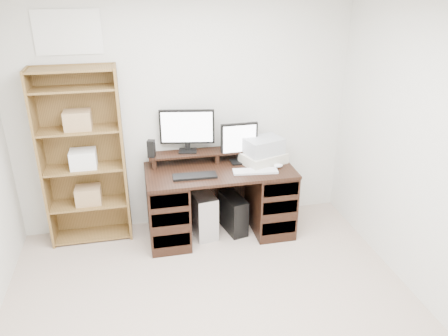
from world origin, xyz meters
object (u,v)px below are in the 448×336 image
object	(u,v)px
tower_silver	(202,212)
bookshelf	(83,156)
desk	(220,200)
tower_black	(233,213)
monitor_wide	(187,128)
monitor_small	(239,141)
printer	(263,158)

from	to	relation	value
tower_silver	bookshelf	bearing A→B (deg)	163.56
desk	bookshelf	world-z (taller)	bookshelf
tower_silver	tower_black	distance (m)	0.34
monitor_wide	tower_silver	size ratio (longest dim) A/B	1.16
desk	tower_black	world-z (taller)	desk
monitor_small	tower_black	bearing A→B (deg)	-126.50
monitor_small	tower_black	distance (m)	0.79
printer	tower_black	world-z (taller)	printer
desk	tower_silver	world-z (taller)	desk
desk	tower_silver	size ratio (longest dim) A/B	3.11
printer	tower_silver	distance (m)	0.87
monitor_wide	tower_black	distance (m)	1.04
monitor_small	bookshelf	world-z (taller)	bookshelf
tower_silver	tower_black	world-z (taller)	tower_silver
monitor_small	printer	bearing A→B (deg)	-18.19
printer	desk	bearing A→B (deg)	166.73
monitor_small	bookshelf	bearing A→B (deg)	175.70
desk	bookshelf	xyz separation A→B (m)	(-1.33, 0.21, 0.53)
printer	bookshelf	size ratio (longest dim) A/B	0.24
monitor_wide	printer	size ratio (longest dim) A/B	1.29
monitor_wide	bookshelf	distance (m)	1.06
monitor_wide	tower_black	bearing A→B (deg)	-18.56
tower_silver	monitor_wide	bearing A→B (deg)	108.12
monitor_wide	printer	world-z (taller)	monitor_wide
printer	bookshelf	bearing A→B (deg)	154.66
desk	printer	world-z (taller)	printer
desk	monitor_small	distance (m)	0.65
tower_black	bookshelf	size ratio (longest dim) A/B	0.24
monitor_small	bookshelf	size ratio (longest dim) A/B	0.24
desk	bookshelf	distance (m)	1.45
monitor_wide	tower_black	world-z (taller)	monitor_wide
monitor_small	printer	xyz separation A→B (m)	(0.24, -0.07, -0.18)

